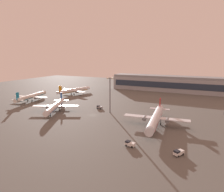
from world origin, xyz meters
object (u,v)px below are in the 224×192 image
airplane_mid_apron (55,106)px  baggage_tractor (99,107)px  airplane_far_stand (31,96)px  cargo_loader (130,144)px  maintenance_van (179,153)px  airplane_near_gate (156,118)px  airplane_terminal_side (74,90)px  apron_light_west (110,93)px

airplane_mid_apron → baggage_tractor: (23.39, 18.92, -2.64)m
airplane_far_stand → cargo_loader: bearing=-34.3°
maintenance_van → airplane_near_gate: bearing=-29.9°
airplane_mid_apron → cargo_loader: 70.47m
airplane_near_gate → cargo_loader: 30.12m
airplane_terminal_side → cargo_loader: bearing=-29.3°
airplane_mid_apron → airplane_terminal_side: (-26.58, 57.67, 0.02)m
airplane_terminal_side → apron_light_west: bearing=-21.5°
airplane_far_stand → maintenance_van: size_ratio=8.44×
airplane_mid_apron → airplane_terminal_side: bearing=-90.1°
airplane_far_stand → cargo_loader: (105.09, -46.17, -2.56)m
airplane_far_stand → baggage_tractor: (64.29, 1.73, -2.56)m
maintenance_van → cargo_loader: same height
cargo_loader → apron_light_west: 53.32m
airplane_mid_apron → maintenance_van: (83.37, -28.45, -2.64)m
baggage_tractor → cargo_loader: size_ratio=0.98×
airplane_far_stand → maintenance_van: (124.27, -45.64, -2.56)m
cargo_loader → airplane_mid_apron: bearing=74.2°
airplane_near_gate → airplane_far_stand: 109.95m
maintenance_van → cargo_loader: size_ratio=1.04×
maintenance_van → cargo_loader: 19.19m
airplane_far_stand → airplane_terminal_side: (14.32, 40.48, 0.10)m
maintenance_van → baggage_tractor: (-59.98, 47.38, 0.00)m
maintenance_van → apron_light_west: size_ratio=0.20×
apron_light_west → baggage_tractor: bearing=153.7°
airplane_mid_apron → baggage_tractor: size_ratio=8.64×
airplane_terminal_side → apron_light_west: apron_light_west is taller
airplane_mid_apron → airplane_far_stand: 44.37m
airplane_near_gate → apron_light_west: size_ratio=1.93×
airplane_mid_apron → airplane_far_stand: size_ratio=0.97×
airplane_terminal_side → baggage_tractor: bearing=-23.4°
airplane_mid_apron → maintenance_van: bearing=136.3°
baggage_tractor → cargo_loader: 62.92m
airplane_near_gate → airplane_far_stand: bearing=-14.5°
cargo_loader → apron_light_west: apron_light_west is taller
airplane_far_stand → airplane_near_gate: bearing=-19.1°
airplane_terminal_side → maintenance_van: (109.95, -86.12, -2.67)m
baggage_tractor → airplane_far_stand: bearing=96.4°
airplane_far_stand → apron_light_west: apron_light_west is taller
airplane_terminal_side → baggage_tractor: 63.29m
airplane_far_stand → maintenance_van: 132.41m
airplane_mid_apron → airplane_far_stand: airplane_mid_apron is taller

